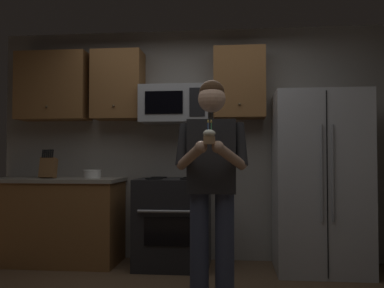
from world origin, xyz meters
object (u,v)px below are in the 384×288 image
Objects in this scene: refrigerator at (320,182)px; microwave at (175,105)px; oven_range at (173,222)px; person at (212,176)px; knife_block at (48,167)px; bowl_large_white at (92,174)px; cupcake at (209,136)px.

microwave is at bearing 173.97° from refrigerator.
person reaches higher than oven_range.
knife_block is at bearing 149.73° from person.
cupcake reaches higher than bowl_large_white.
refrigerator is 2.87m from knife_block.
knife_block reaches higher than oven_range.
bowl_large_white is at bearing 6.91° from knife_block.
person is at bearing -134.32° from refrigerator.
oven_range is at bearing -1.74° from bowl_large_white.
microwave is 3.80× the size of bowl_large_white.
bowl_large_white is (-0.89, 0.03, 0.51)m from oven_range.
microwave is (0.00, 0.12, 1.26)m from oven_range.
cupcake is (-1.03, -1.39, 0.39)m from refrigerator.
person is at bearing -66.99° from oven_range.
microwave is 1.72m from refrigerator.
microwave is at bearing 110.96° from person.
refrigerator is 1.48m from person.
knife_block is at bearing -178.75° from oven_range.
cupcake is at bearing -73.22° from microwave.
person reaches higher than bowl_large_white.
oven_range is at bearing -90.02° from microwave.
microwave is 1.67m from cupcake.
microwave is 1.17m from bowl_large_white.
oven_range is 0.52× the size of refrigerator.
bowl_large_white is at bearing 140.43° from person.
oven_range is 1.31m from person.
oven_range is 5.36× the size of cupcake.
microwave is at bearing 6.24° from knife_block.
refrigerator is at bearing 45.68° from person.
bowl_large_white is (-2.39, 0.07, 0.07)m from refrigerator.
cupcake is (1.36, -1.45, 0.33)m from bowl_large_white.
bowl_large_white is 1.77m from person.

